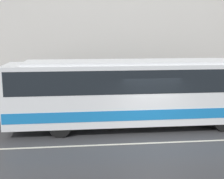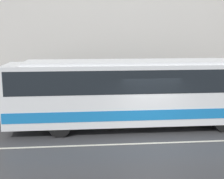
% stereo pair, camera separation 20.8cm
% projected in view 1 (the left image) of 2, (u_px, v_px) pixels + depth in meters
% --- Properties ---
extents(ground_plane, '(60.00, 60.00, 0.00)m').
position_uv_depth(ground_plane, '(157.00, 143.00, 12.65)').
color(ground_plane, '#38383A').
extents(sidewalk, '(60.00, 2.90, 0.15)m').
position_uv_depth(sidewalk, '(133.00, 109.00, 17.97)').
color(sidewalk, gray).
rests_on(sidewalk, ground_plane).
extents(building_facade, '(60.00, 0.35, 9.93)m').
position_uv_depth(building_facade, '(129.00, 26.00, 18.68)').
color(building_facade, silver).
rests_on(building_facade, ground_plane).
extents(lane_stripe, '(54.00, 0.14, 0.01)m').
position_uv_depth(lane_stripe, '(157.00, 143.00, 12.65)').
color(lane_stripe, beige).
rests_on(lane_stripe, ground_plane).
extents(transit_bus, '(11.35, 2.55, 3.15)m').
position_uv_depth(transit_bus, '(132.00, 90.00, 14.49)').
color(transit_bus, white).
rests_on(transit_bus, ground_plane).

